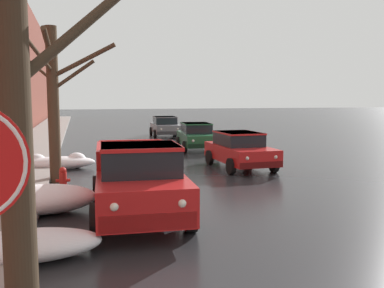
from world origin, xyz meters
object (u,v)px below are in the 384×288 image
(sedan_green_parked_kerbside_mid, at_px, (197,136))
(sedan_grey_parked_far_down_block, at_px, (165,126))
(pickup_truck_red_approaching_near_lane, at_px, (138,180))
(fire_hydrant, at_px, (63,179))
(bare_tree_at_the_corner, at_px, (7,39))
(bare_tree_second_along_sidewalk, at_px, (54,97))
(sedan_red_parked_kerbside_close, at_px, (240,149))

(sedan_green_parked_kerbside_mid, height_order, sedan_grey_parked_far_down_block, same)
(pickup_truck_red_approaching_near_lane, relative_size, sedan_green_parked_kerbside_mid, 1.24)
(pickup_truck_red_approaching_near_lane, xyz_separation_m, fire_hydrant, (-1.78, 3.37, -0.52))
(fire_hydrant, bearing_deg, sedan_green_parked_kerbside_mid, 52.26)
(sedan_grey_parked_far_down_block, bearing_deg, sedan_green_parked_kerbside_mid, -89.53)
(bare_tree_at_the_corner, distance_m, fire_hydrant, 8.06)
(bare_tree_second_along_sidewalk, relative_size, pickup_truck_red_approaching_near_lane, 1.01)
(bare_tree_at_the_corner, xyz_separation_m, fire_hydrant, (0.31, 7.44, -3.10))
(pickup_truck_red_approaching_near_lane, distance_m, sedan_grey_parked_far_down_block, 20.40)
(bare_tree_second_along_sidewalk, xyz_separation_m, sedan_red_parked_kerbside_close, (6.82, 1.12, -2.04))
(pickup_truck_red_approaching_near_lane, bearing_deg, bare_tree_second_along_sidewalk, 113.52)
(sedan_red_parked_kerbside_close, relative_size, sedan_green_parked_kerbside_mid, 0.98)
(bare_tree_second_along_sidewalk, relative_size, fire_hydrant, 7.08)
(pickup_truck_red_approaching_near_lane, xyz_separation_m, sedan_green_parked_kerbside_mid, (4.79, 11.86, -0.13))
(pickup_truck_red_approaching_near_lane, height_order, sedan_green_parked_kerbside_mid, pickup_truck_red_approaching_near_lane)
(bare_tree_at_the_corner, relative_size, pickup_truck_red_approaching_near_lane, 1.38)
(bare_tree_at_the_corner, relative_size, sedan_green_parked_kerbside_mid, 1.72)
(sedan_red_parked_kerbside_close, distance_m, fire_hydrant, 7.02)
(sedan_red_parked_kerbside_close, bearing_deg, fire_hydrant, -160.20)
(sedan_green_parked_kerbside_mid, xyz_separation_m, fire_hydrant, (-6.57, -8.49, -0.39))
(bare_tree_at_the_corner, height_order, sedan_green_parked_kerbside_mid, bare_tree_at_the_corner)
(sedan_green_parked_kerbside_mid, distance_m, fire_hydrant, 10.74)
(bare_tree_at_the_corner, bearing_deg, sedan_red_parked_kerbside_close, 54.88)
(fire_hydrant, bearing_deg, sedan_red_parked_kerbside_close, 19.80)
(bare_tree_at_the_corner, height_order, pickup_truck_red_approaching_near_lane, bare_tree_at_the_corner)
(bare_tree_second_along_sidewalk, distance_m, pickup_truck_red_approaching_near_lane, 5.39)
(bare_tree_at_the_corner, relative_size, bare_tree_second_along_sidewalk, 1.37)
(bare_tree_second_along_sidewalk, xyz_separation_m, pickup_truck_red_approaching_near_lane, (2.01, -4.62, -1.91))
(pickup_truck_red_approaching_near_lane, relative_size, fire_hydrant, 7.02)
(bare_tree_second_along_sidewalk, height_order, sedan_green_parked_kerbside_mid, bare_tree_second_along_sidewalk)
(sedan_grey_parked_far_down_block, bearing_deg, bare_tree_at_the_corner, -105.91)
(sedan_red_parked_kerbside_close, distance_m, sedan_green_parked_kerbside_mid, 6.12)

